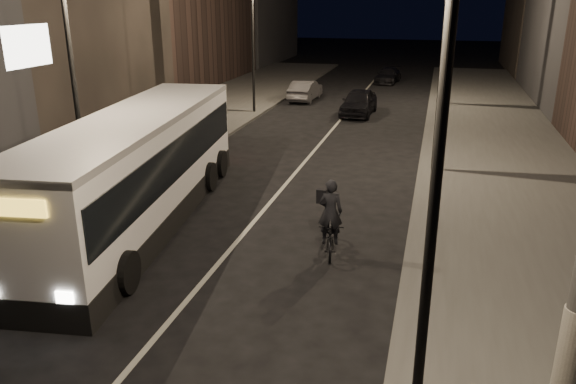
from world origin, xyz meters
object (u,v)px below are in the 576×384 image
Objects in this scene: streetlight_right_far at (440,24)px; car_near at (359,102)px; city_bus at (138,165)px; car_far at (388,76)px; streetlight_right_near at (420,132)px; streetlight_left_far at (257,26)px; streetlight_right_mid at (437,42)px; streetlight_left_near at (78,55)px; cyclist_on_bicycle at (331,229)px; car_mid at (305,90)px.

streetlight_right_far reaches higher than car_near.
car_far is at bearing 74.36° from city_bus.
streetlight_right_near is at bearing -90.00° from streetlight_right_far.
streetlight_left_far is 18.40m from city_bus.
streetlight_right_near is 1.75× the size of car_near.
streetlight_right_far is 0.60× the size of city_bus.
streetlight_right_far is (0.00, 16.00, 0.00)m from streetlight_right_mid.
streetlight_right_near is 1.00× the size of streetlight_left_near.
streetlight_right_mid is at bearing 63.73° from cyclist_on_bicycle.
streetlight_right_far is at bearing -61.08° from car_far.
streetlight_left_near reaches higher than car_far.
streetlight_left_far is at bearing -106.27° from car_far.
cyclist_on_bicycle is 34.69m from car_far.
city_bus is at bearing -100.75° from car_near.
car_near is (6.15, 19.45, -4.57)m from streetlight_left_near.
streetlight_left_near is at bearing 163.05° from cyclist_on_bicycle.
streetlight_right_near is at bearing -77.96° from car_far.
streetlight_right_mid is at bearing 121.62° from car_mid.
streetlight_right_far reaches higher than cyclist_on_bicycle.
streetlight_right_near is at bearing -36.88° from streetlight_left_near.
car_far is (-1.59, 34.66, -0.16)m from cyclist_on_bicycle.
streetlight_right_far is 12.24m from streetlight_left_far.
city_bus is at bearing 138.14° from streetlight_right_near.
streetlight_left_near is 3.84m from city_bus.
car_near is at bearing 99.33° from streetlight_right_near.
streetlight_right_mid is 3.52× the size of cyclist_on_bicycle.
cyclist_on_bicycle is at bearing -15.09° from city_bus.
streetlight_right_mid is 18.57m from car_mid.
streetlight_right_far is at bearing 29.36° from streetlight_left_far.
streetlight_left_far is 21.09m from cyclist_on_bicycle.
streetlight_left_near is at bearing -143.12° from streetlight_right_mid.
streetlight_right_far is 1.86× the size of car_mid.
streetlight_right_near is 1.92× the size of car_far.
cyclist_on_bicycle is at bearing 106.68° from car_mid.
streetlight_left_near is (-10.66, 8.00, 0.00)m from streetlight_right_near.
streetlight_left_near is 34.75m from car_far.
cyclist_on_bicycle is (8.22, -0.87, -4.59)m from streetlight_left_near.
car_far is at bearing 95.51° from streetlight_right_near.
car_mid is (-8.93, 15.60, -4.64)m from streetlight_right_mid.
city_bus reaches higher than car_near.
city_bus is (-8.93, 8.00, -3.42)m from streetlight_right_near.
car_far is at bearing -113.88° from car_mid.
streetlight_right_mid reaches higher than city_bus.
streetlight_left_far is at bearing 102.66° from cyclist_on_bicycle.
streetlight_right_far is 10.07m from car_mid.
streetlight_right_far is (0.00, 32.00, 0.00)m from streetlight_right_near.
cyclist_on_bicycle is 20.43m from car_near.
cyclist_on_bicycle is 0.55× the size of car_far.
car_near is at bearing -134.73° from streetlight_right_far.
city_bus is 23.63m from car_mid.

